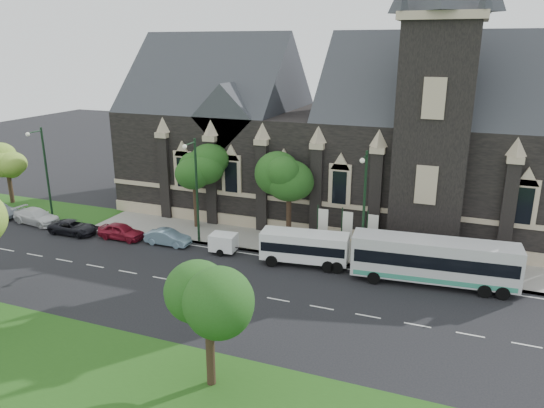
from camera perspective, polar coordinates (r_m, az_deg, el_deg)
The scene contains 20 objects.
ground at distance 37.19m, azimuth -8.10°, elevation -8.86°, with size 160.00×160.00×0.00m, color black.
sidewalk at distance 44.95m, azimuth -2.21°, elevation -3.88°, with size 80.00×5.00×0.15m, color gray.
museum at distance 49.78m, azimuth 7.46°, elevation 7.74°, with size 40.00×17.70×29.90m.
tree_park_east at distance 25.14m, azimuth -6.51°, elevation -10.42°, with size 3.40×3.40×6.28m.
tree_walk_right at distance 43.18m, azimuth 2.26°, elevation 3.23°, with size 4.08×4.08×7.80m.
tree_walk_left at distance 46.82m, azimuth -8.25°, elevation 4.07°, with size 3.91×3.91×7.64m.
tree_walk_far at distance 60.47m, azimuth -27.04°, elevation 4.24°, with size 3.40×3.40×6.28m.
street_lamp_near at distance 38.31m, azimuth 10.10°, elevation 0.06°, with size 0.36×1.88×9.00m.
street_lamp_mid at distance 43.06m, azimuth -8.46°, elevation 2.05°, with size 0.36×1.88×9.00m.
street_lamp_far at distance 52.69m, azimuth -23.82°, elevation 3.54°, with size 0.36×1.88×9.00m.
banner_flag_left at distance 41.72m, azimuth 5.43°, elevation -2.26°, with size 0.90×0.10×4.00m.
banner_flag_center at distance 41.27m, azimuth 8.10°, elevation -2.58°, with size 0.90×0.10×4.00m.
banner_flag_right at distance 40.90m, azimuth 10.83°, elevation -2.91°, with size 0.90×0.10×4.00m.
tour_coach at distance 38.01m, azimuth 17.44°, elevation -5.95°, with size 11.44×3.43×3.29m.
shuttle_bus at distance 39.61m, azimuth 3.64°, elevation -4.68°, with size 6.85×3.07×2.56m.
box_trailer at distance 42.08m, azimuth -5.38°, elevation -4.23°, with size 3.04×1.79×1.60m.
sedan at distance 44.52m, azimuth -11.43°, elevation -3.64°, with size 1.38×3.95×1.30m, color #7D9FB5.
car_far_red at distance 46.78m, azimuth -16.34°, elevation -2.91°, with size 1.66×4.12×1.41m, color maroon.
car_far_white at distance 53.53m, azimuth -24.58°, elevation -1.26°, with size 2.00×4.93×1.43m, color silver.
car_far_black at distance 49.43m, azimuth -21.10°, elevation -2.41°, with size 2.04×4.43×1.23m, color black.
Camera 1 is at (16.81, -28.93, 16.22)m, focal length 34.09 mm.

